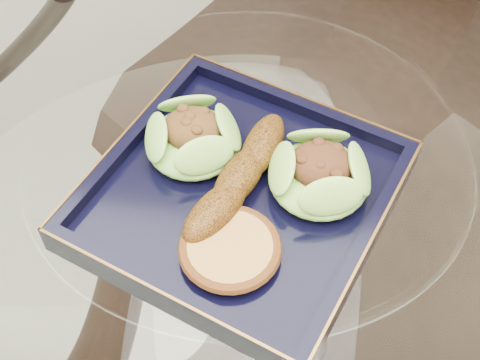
# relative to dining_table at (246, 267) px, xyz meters

# --- Properties ---
(dining_table) EXTENTS (1.13, 1.13, 0.77)m
(dining_table) POSITION_rel_dining_table_xyz_m (0.00, 0.00, 0.00)
(dining_table) COLOR white
(dining_table) RESTS_ON ground
(dining_chair) EXTENTS (0.56, 0.56, 0.99)m
(dining_chair) POSITION_rel_dining_table_xyz_m (0.15, 0.40, -0.05)
(dining_chair) COLOR #321910
(dining_chair) RESTS_ON ground
(navy_plate) EXTENTS (0.35, 0.35, 0.02)m
(navy_plate) POSITION_rel_dining_table_xyz_m (-0.00, -0.03, 0.17)
(navy_plate) COLOR black
(navy_plate) RESTS_ON dining_table
(lettuce_wrap_left) EXTENTS (0.10, 0.10, 0.03)m
(lettuce_wrap_left) POSITION_rel_dining_table_xyz_m (-0.06, 0.02, 0.20)
(lettuce_wrap_left) COLOR #60A730
(lettuce_wrap_left) RESTS_ON navy_plate
(lettuce_wrap_right) EXTENTS (0.11, 0.11, 0.03)m
(lettuce_wrap_right) POSITION_rel_dining_table_xyz_m (0.07, -0.01, 0.20)
(lettuce_wrap_right) COLOR #58A730
(lettuce_wrap_right) RESTS_ON navy_plate
(roasted_plantain) EXTENTS (0.09, 0.17, 0.03)m
(roasted_plantain) POSITION_rel_dining_table_xyz_m (-0.01, -0.02, 0.20)
(roasted_plantain) COLOR #64380A
(roasted_plantain) RESTS_ON navy_plate
(crumb_patty) EXTENTS (0.10, 0.10, 0.02)m
(crumb_patty) POSITION_rel_dining_table_xyz_m (-0.00, -0.10, 0.19)
(crumb_patty) COLOR #B1753B
(crumb_patty) RESTS_ON navy_plate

